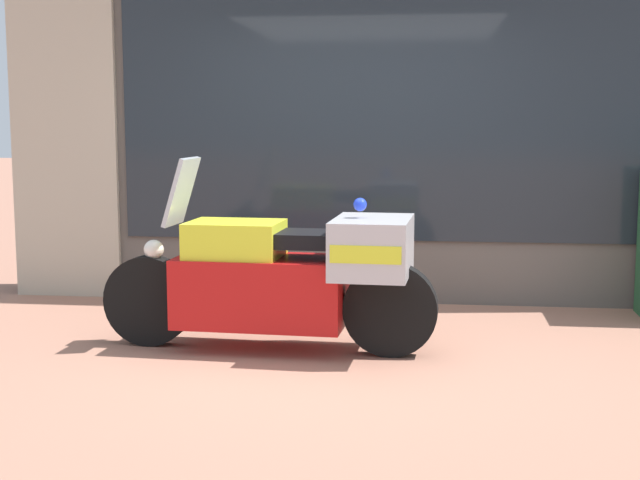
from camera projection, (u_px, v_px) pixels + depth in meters
ground_plane at (338, 356)px, 5.99m from camera, size 60.00×60.00×0.00m
shop_building at (313, 60)px, 7.72m from camera, size 6.21×0.55×4.17m
window_display at (407, 244)px, 7.87m from camera, size 4.80×0.30×2.08m
paramedic_motorcycle at (287, 273)px, 6.05m from camera, size 2.33×0.77×1.32m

